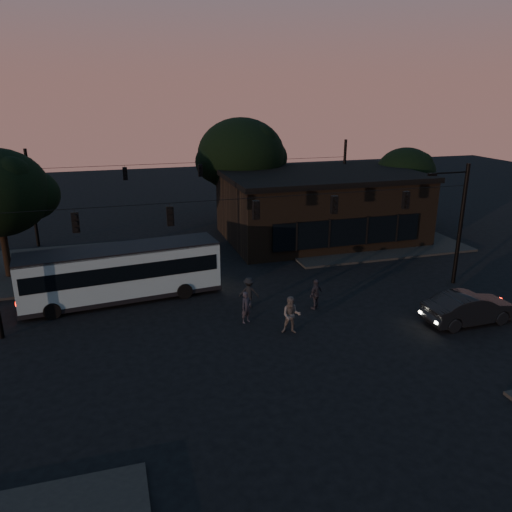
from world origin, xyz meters
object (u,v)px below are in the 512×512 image
object	(u,v)px
bus	(121,271)
pedestrian_b	(291,315)
building	(320,205)
pedestrian_a	(246,307)
pedestrian_d	(249,292)
pedestrian_c	(316,294)
car	(470,308)

from	to	relation	value
bus	pedestrian_b	size ratio (longest dim) A/B	5.89
building	pedestrian_a	size ratio (longest dim) A/B	9.07
bus	pedestrian_d	bearing A→B (deg)	-30.92
pedestrian_c	pedestrian_d	size ratio (longest dim) A/B	1.00
building	pedestrian_d	bearing A→B (deg)	-128.37
car	pedestrian_d	size ratio (longest dim) A/B	2.86
building	car	distance (m)	17.19
building	pedestrian_a	bearing A→B (deg)	-126.22
building	car	xyz separation A→B (m)	(1.06, -17.06, -1.89)
pedestrian_b	pedestrian_d	distance (m)	3.86
bus	pedestrian_b	distance (m)	10.38
car	pedestrian_c	world-z (taller)	pedestrian_c
pedestrian_a	pedestrian_c	size ratio (longest dim) A/B	0.98
car	pedestrian_c	xyz separation A→B (m)	(-6.96, 3.91, 0.05)
pedestrian_b	pedestrian_c	distance (m)	3.33
pedestrian_d	building	bearing A→B (deg)	-112.95
pedestrian_c	pedestrian_d	distance (m)	3.71
pedestrian_a	bus	bearing A→B (deg)	113.06
building	pedestrian_c	bearing A→B (deg)	-114.18
pedestrian_b	pedestrian_d	xyz separation A→B (m)	(-1.13, 3.69, -0.10)
bus	car	bearing A→B (deg)	-32.18
building	pedestrian_c	world-z (taller)	building
building	pedestrian_c	xyz separation A→B (m)	(-5.90, -13.14, -1.84)
car	pedestrian_d	xyz separation A→B (m)	(-10.43, 5.23, 0.05)
bus	pedestrian_b	xyz separation A→B (m)	(7.84, -6.76, -0.80)
pedestrian_a	pedestrian_d	bearing A→B (deg)	42.66
bus	pedestrian_b	bearing A→B (deg)	-47.09
building	pedestrian_d	size ratio (longest dim) A/B	8.89
building	pedestrian_a	xyz separation A→B (m)	(-10.05, -13.71, -1.86)
building	pedestrian_d	distance (m)	15.20
pedestrian_b	building	bearing A→B (deg)	80.95
pedestrian_c	bus	bearing A→B (deg)	-55.32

